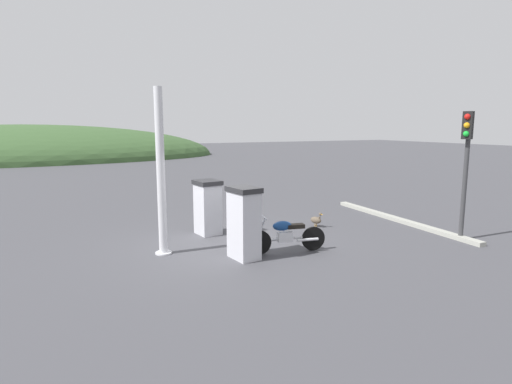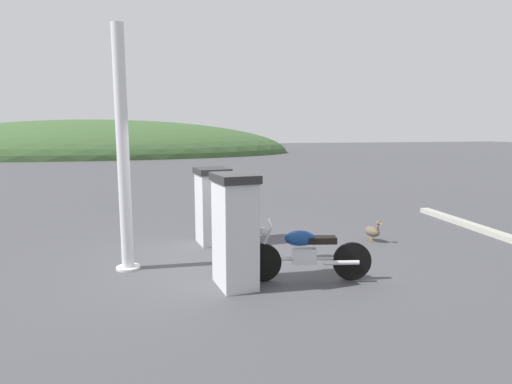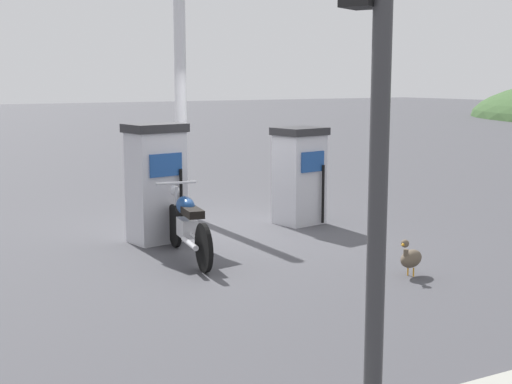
{
  "view_description": "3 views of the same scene",
  "coord_description": "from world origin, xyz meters",
  "px_view_note": "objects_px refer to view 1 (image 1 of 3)",
  "views": [
    {
      "loc": [
        -3.89,
        -9.9,
        3.1
      ],
      "look_at": [
        1.16,
        0.4,
        1.27
      ],
      "focal_mm": 29.35,
      "sensor_mm": 36.0,
      "label": 1
    },
    {
      "loc": [
        -1.08,
        -7.29,
        2.35
      ],
      "look_at": [
        0.78,
        0.53,
        1.15
      ],
      "focal_mm": 29.79,
      "sensor_mm": 36.0,
      "label": 2
    },
    {
      "loc": [
        9.31,
        -5.29,
        2.32
      ],
      "look_at": [
        1.35,
        -0.38,
        0.83
      ],
      "focal_mm": 49.82,
      "sensor_mm": 36.0,
      "label": 3
    }
  ],
  "objects_px": {
    "wandering_duck": "(316,220)",
    "fuel_pump_near": "(244,222)",
    "motorcycle_near_pump": "(285,234)",
    "canopy_support_pole": "(161,176)",
    "fuel_pump_far": "(208,207)",
    "roadside_traffic_light": "(466,153)"
  },
  "relations": [
    {
      "from": "motorcycle_near_pump",
      "to": "roadside_traffic_light",
      "type": "height_order",
      "value": "roadside_traffic_light"
    },
    {
      "from": "motorcycle_near_pump",
      "to": "roadside_traffic_light",
      "type": "relative_size",
      "value": 0.57
    },
    {
      "from": "roadside_traffic_light",
      "to": "canopy_support_pole",
      "type": "distance_m",
      "value": 7.92
    },
    {
      "from": "fuel_pump_far",
      "to": "wandering_duck",
      "type": "distance_m",
      "value": 3.38
    },
    {
      "from": "motorcycle_near_pump",
      "to": "canopy_support_pole",
      "type": "height_order",
      "value": "canopy_support_pole"
    },
    {
      "from": "wandering_duck",
      "to": "canopy_support_pole",
      "type": "height_order",
      "value": "canopy_support_pole"
    },
    {
      "from": "fuel_pump_far",
      "to": "wandering_duck",
      "type": "relative_size",
      "value": 3.29
    },
    {
      "from": "wandering_duck",
      "to": "canopy_support_pole",
      "type": "relative_size",
      "value": 0.12
    },
    {
      "from": "fuel_pump_far",
      "to": "roadside_traffic_light",
      "type": "height_order",
      "value": "roadside_traffic_light"
    },
    {
      "from": "motorcycle_near_pump",
      "to": "canopy_support_pole",
      "type": "xyz_separation_m",
      "value": [
        -2.71,
        1.24,
        1.45
      ]
    },
    {
      "from": "motorcycle_near_pump",
      "to": "fuel_pump_far",
      "type": "bearing_deg",
      "value": 113.12
    },
    {
      "from": "fuel_pump_far",
      "to": "motorcycle_near_pump",
      "type": "relative_size",
      "value": 0.79
    },
    {
      "from": "fuel_pump_far",
      "to": "fuel_pump_near",
      "type": "bearing_deg",
      "value": -90.01
    },
    {
      "from": "fuel_pump_far",
      "to": "roadside_traffic_light",
      "type": "relative_size",
      "value": 0.45
    },
    {
      "from": "wandering_duck",
      "to": "roadside_traffic_light",
      "type": "distance_m",
      "value": 4.54
    },
    {
      "from": "wandering_duck",
      "to": "fuel_pump_near",
      "type": "bearing_deg",
      "value": -150.92
    },
    {
      "from": "fuel_pump_far",
      "to": "canopy_support_pole",
      "type": "bearing_deg",
      "value": -141.06
    },
    {
      "from": "motorcycle_near_pump",
      "to": "canopy_support_pole",
      "type": "bearing_deg",
      "value": 155.47
    },
    {
      "from": "fuel_pump_near",
      "to": "motorcycle_near_pump",
      "type": "relative_size",
      "value": 0.86
    },
    {
      "from": "fuel_pump_near",
      "to": "canopy_support_pole",
      "type": "distance_m",
      "value": 2.27
    },
    {
      "from": "wandering_duck",
      "to": "canopy_support_pole",
      "type": "distance_m",
      "value": 5.21
    },
    {
      "from": "motorcycle_near_pump",
      "to": "roadside_traffic_light",
      "type": "distance_m",
      "value": 5.32
    }
  ]
}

